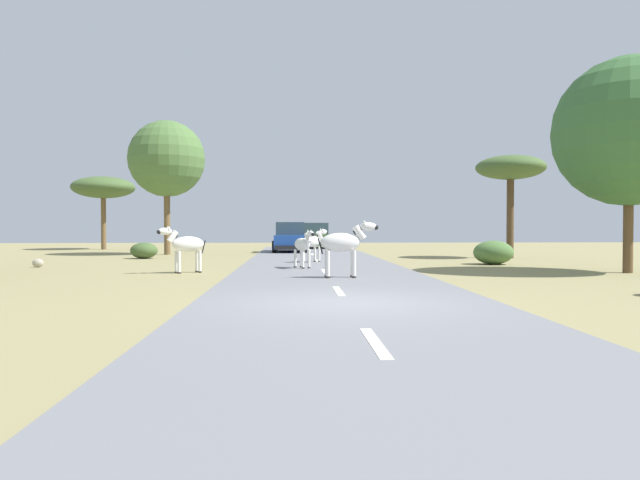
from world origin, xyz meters
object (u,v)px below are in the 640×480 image
at_px(car_0, 315,236).
at_px(tree_1, 511,169).
at_px(tree_3, 103,188).
at_px(zebra_1, 344,243).
at_px(zebra_2, 313,242).
at_px(tree_4, 167,159).
at_px(bush_2, 493,252).
at_px(zebra_0, 303,245).
at_px(bush_0, 144,251).
at_px(zebra_3, 185,245).
at_px(tree_2, 629,132).
at_px(car_1, 290,238).
at_px(rock_0, 38,263).

bearing_deg(car_0, tree_1, -57.05).
bearing_deg(tree_3, zebra_1, -58.66).
bearing_deg(zebra_2, tree_4, -179.64).
xyz_separation_m(zebra_2, bush_2, (7.26, -1.00, -0.42)).
distance_m(zebra_0, zebra_1, 4.18).
height_order(tree_1, bush_0, tree_1).
xyz_separation_m(zebra_3, tree_2, (14.55, -0.61, 3.71)).
distance_m(zebra_0, car_1, 13.96).
distance_m(zebra_1, tree_2, 10.39).
relative_size(zebra_2, tree_2, 0.20).
height_order(tree_2, rock_0, tree_2).
distance_m(tree_2, bush_2, 6.81).
xyz_separation_m(bush_0, rock_0, (-2.44, -5.99, -0.23)).
relative_size(zebra_2, bush_2, 0.89).
bearing_deg(zebra_2, tree_1, 67.77).
xyz_separation_m(car_0, tree_3, (-14.21, -0.65, 3.27)).
bearing_deg(bush_2, tree_2, -57.02).
height_order(zebra_3, tree_2, tree_2).
distance_m(tree_4, bush_0, 6.30).
distance_m(zebra_0, tree_2, 11.50).
distance_m(tree_2, tree_3, 31.89).
xyz_separation_m(zebra_0, zebra_3, (-3.89, -1.46, 0.05)).
xyz_separation_m(zebra_2, zebra_3, (-4.36, -4.92, 0.03)).
bearing_deg(rock_0, bush_2, 2.94).
height_order(car_1, tree_2, tree_2).
relative_size(car_1, bush_0, 3.39).
relative_size(car_0, rock_0, 10.97).
bearing_deg(zebra_3, rock_0, 34.24).
xyz_separation_m(zebra_0, rock_0, (-9.92, 1.55, -0.72)).
relative_size(tree_4, bush_2, 4.55).
distance_m(tree_3, rock_0, 18.40).
distance_m(car_1, bush_0, 9.47).
bearing_deg(tree_4, car_0, 44.77).
height_order(zebra_0, tree_3, tree_3).
bearing_deg(car_0, rock_0, -123.37).
xyz_separation_m(zebra_2, tree_1, (9.68, 3.69, 3.40)).
xyz_separation_m(zebra_0, bush_2, (7.72, 2.45, -0.39)).
bearing_deg(bush_2, car_1, 125.67).
xyz_separation_m(tree_4, bush_2, (14.95, -9.12, -4.72)).
xyz_separation_m(tree_3, bush_2, (20.78, -16.78, -3.64)).
relative_size(car_0, bush_2, 2.75).
bearing_deg(car_0, zebra_1, -92.37).
height_order(car_0, tree_4, tree_4).
height_order(car_0, bush_2, car_0).
bearing_deg(rock_0, bush_0, 67.80).
relative_size(zebra_1, tree_3, 0.36).
distance_m(zebra_3, tree_3, 22.86).
relative_size(zebra_1, car_0, 0.40).
distance_m(zebra_0, tree_3, 23.48).
height_order(zebra_2, rock_0, zebra_2).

